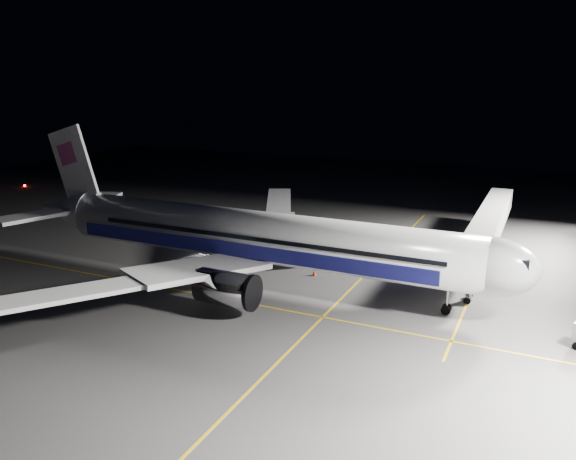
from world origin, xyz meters
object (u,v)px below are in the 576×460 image
(safety_cone_c, at_px, (314,273))
(airliner, at_px, (250,236))
(safety_cone_a, at_px, (256,263))
(baggage_tug, at_px, (214,242))
(safety_cone_b, at_px, (350,253))
(jet_bridge, at_px, (487,226))

(safety_cone_c, bearing_deg, airliner, -141.68)
(safety_cone_a, bearing_deg, baggage_tug, 153.45)
(baggage_tug, bearing_deg, safety_cone_b, 7.90)
(jet_bridge, distance_m, safety_cone_b, 17.14)
(jet_bridge, relative_size, safety_cone_a, 52.65)
(safety_cone_b, relative_size, safety_cone_c, 0.95)
(baggage_tug, bearing_deg, safety_cone_c, -21.77)
(airliner, relative_size, safety_cone_a, 94.10)
(safety_cone_b, bearing_deg, safety_cone_a, -135.14)
(airliner, xyz_separation_m, jet_bridge, (23.08, 18.06, -0.58))
(jet_bridge, distance_m, safety_cone_c, 22.28)
(safety_cone_b, xyz_separation_m, safety_cone_c, (-1.25, -9.03, 0.02))
(baggage_tug, distance_m, safety_cone_c, 17.05)
(airliner, bearing_deg, jet_bridge, 38.04)
(airliner, bearing_deg, baggage_tug, 139.45)
(baggage_tug, bearing_deg, airliner, -47.11)
(jet_bridge, height_order, baggage_tug, jet_bridge)
(safety_cone_c, bearing_deg, baggage_tug, 164.79)
(airliner, bearing_deg, safety_cone_b, 62.58)
(safety_cone_a, height_order, safety_cone_c, safety_cone_c)
(airliner, distance_m, safety_cone_b, 16.11)
(airliner, xyz_separation_m, safety_cone_c, (5.83, 4.61, -4.83))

